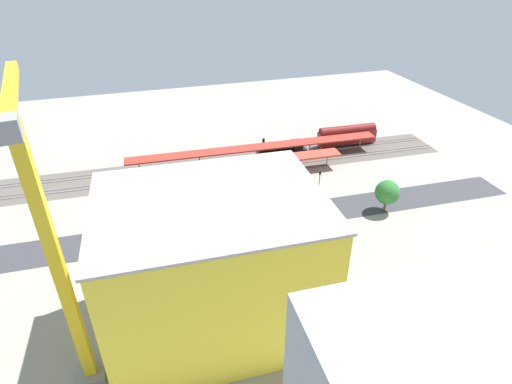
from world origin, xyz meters
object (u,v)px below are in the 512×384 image
Objects in this scene: parked_car_1 at (275,204)px; parked_car_5 at (125,231)px; passenger_coach at (347,135)px; locomotive at (282,148)px; parked_car_4 at (161,225)px; box_truck_1 at (264,239)px; parked_car_3 at (204,217)px; street_tree_0 at (294,207)px; street_tree_3 at (263,211)px; traffic_light at (319,181)px; platform_canopy_far at (256,147)px; tower_crane at (50,238)px; box_truck_2 at (128,254)px; box_truck_0 at (229,241)px; construction_building at (214,266)px; parked_car_2 at (239,211)px; parked_car_0 at (308,199)px; street_tree_1 at (387,192)px; street_tree_2 at (200,229)px; platform_canopy_near at (229,165)px.

parked_car_1 is 32.72m from parked_car_5.
passenger_coach is 41.00m from parked_car_1.
locomotive is 3.12× the size of parked_car_4.
parked_car_3 is at bearing -51.43° from box_truck_1.
parked_car_3 is at bearing 43.93° from locomotive.
box_truck_1 reaches higher than parked_car_3.
street_tree_0 reaches higher than parked_car_4.
street_tree_3 is 19.63m from traffic_light.
traffic_light is at bearing 109.18° from platform_canopy_far.
tower_crane is (21.92, 31.12, 21.71)m from parked_car_3.
locomotive reaches higher than platform_canopy_far.
tower_crane reaches higher than box_truck_1.
box_truck_2 is (25.49, -2.67, 0.17)m from box_truck_1.
box_truck_1 is (18.05, 38.63, -0.24)m from locomotive.
passenger_coach is at bearing -174.59° from platform_canopy_far.
parked_car_1 is at bearing -178.52° from parked_car_3.
construction_building is at bearing 69.96° from box_truck_0.
platform_canopy_far reaches higher than parked_car_3.
parked_car_2 is 16.84m from parked_car_4.
construction_building is (30.78, 54.22, 9.05)m from locomotive.
parked_car_1 is (8.02, -0.14, -0.02)m from parked_car_0.
locomotive reaches higher than parked_car_0.
street_tree_3 reaches higher than street_tree_1.
locomotive is at bearing -126.79° from parked_car_2.
box_truck_0 is at bearing 39.80° from passenger_coach.
construction_building reaches higher than parked_car_4.
parked_car_5 is 0.15× the size of construction_building.
traffic_light reaches higher than box_truck_1.
locomotive is 1.52× the size of street_tree_3.
parked_car_2 is 0.97× the size of parked_car_5.
parked_car_5 is (64.16, 26.75, -2.47)m from passenger_coach.
street_tree_0 is 12.90m from traffic_light.
street_tree_3 reaches higher than box_truck_2.
box_truck_0 is (13.31, 11.10, 0.80)m from parked_car_1.
box_truck_1 reaches higher than parked_car_4.
construction_building is at bearing 25.02° from street_tree_1.
box_truck_2 is at bearing -52.80° from construction_building.
street_tree_3 is at bearing 154.55° from parked_car_4.
construction_building is 3.25× the size of box_truck_1.
locomotive is 51.51m from parked_car_5.
parked_car_5 is at bearing -32.24° from street_tree_2.
parked_car_3 is 0.97× the size of parked_car_5.
parked_car_3 is 15.38m from box_truck_1.
street_tree_3 is (17.27, 35.82, 4.33)m from locomotive.
platform_canopy_far is 23.89m from parked_car_1.
platform_canopy_near is 6.29× the size of street_tree_3.
box_truck_1 reaches higher than parked_car_5.
street_tree_2 reaches higher than platform_canopy_near.
platform_canopy_near reaches higher than box_truck_0.
parked_car_1 is 9.19m from street_tree_0.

